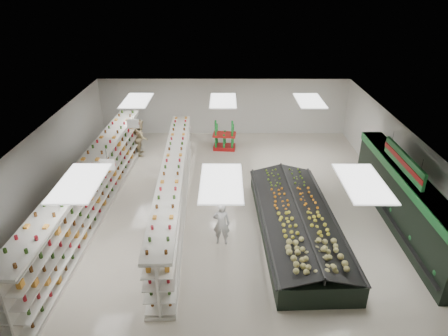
{
  "coord_description": "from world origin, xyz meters",
  "views": [
    {
      "loc": [
        0.12,
        -13.91,
        8.5
      ],
      "look_at": [
        0.05,
        0.78,
        1.27
      ],
      "focal_mm": 32.0,
      "sensor_mm": 36.0,
      "label": 1
    }
  ],
  "objects_px": {
    "gondola_left": "(92,190)",
    "gondola_center": "(174,189)",
    "shopper_main": "(221,224)",
    "soda_endcap": "(224,136)",
    "produce_island": "(297,221)",
    "shopper_background": "(141,137)"
  },
  "relations": [
    {
      "from": "shopper_main",
      "to": "shopper_background",
      "type": "bearing_deg",
      "value": -54.73
    },
    {
      "from": "gondola_left",
      "to": "shopper_main",
      "type": "distance_m",
      "value": 5.33
    },
    {
      "from": "gondola_left",
      "to": "shopper_main",
      "type": "xyz_separation_m",
      "value": [
        4.96,
        -1.93,
        -0.19
      ]
    },
    {
      "from": "gondola_center",
      "to": "shopper_main",
      "type": "xyz_separation_m",
      "value": [
        1.86,
        -2.18,
        -0.11
      ]
    },
    {
      "from": "gondola_left",
      "to": "soda_endcap",
      "type": "xyz_separation_m",
      "value": [
        5.03,
        6.33,
        -0.25
      ]
    },
    {
      "from": "gondola_center",
      "to": "produce_island",
      "type": "height_order",
      "value": "gondola_center"
    },
    {
      "from": "gondola_left",
      "to": "shopper_main",
      "type": "relative_size",
      "value": 7.82
    },
    {
      "from": "gondola_center",
      "to": "produce_island",
      "type": "distance_m",
      "value": 4.83
    },
    {
      "from": "soda_endcap",
      "to": "shopper_main",
      "type": "distance_m",
      "value": 8.26
    },
    {
      "from": "gondola_left",
      "to": "gondola_center",
      "type": "xyz_separation_m",
      "value": [
        3.1,
        0.25,
        -0.09
      ]
    },
    {
      "from": "shopper_main",
      "to": "soda_endcap",
      "type": "bearing_deg",
      "value": -84.19
    },
    {
      "from": "produce_island",
      "to": "shopper_background",
      "type": "relative_size",
      "value": 4.01
    },
    {
      "from": "shopper_background",
      "to": "soda_endcap",
      "type": "bearing_deg",
      "value": -87.41
    },
    {
      "from": "gondola_left",
      "to": "gondola_center",
      "type": "height_order",
      "value": "gondola_left"
    },
    {
      "from": "soda_endcap",
      "to": "shopper_background",
      "type": "bearing_deg",
      "value": -170.7
    },
    {
      "from": "produce_island",
      "to": "shopper_main",
      "type": "distance_m",
      "value": 2.76
    },
    {
      "from": "soda_endcap",
      "to": "shopper_background",
      "type": "xyz_separation_m",
      "value": [
        -4.26,
        -0.7,
        0.19
      ]
    },
    {
      "from": "shopper_main",
      "to": "produce_island",
      "type": "bearing_deg",
      "value": -161.25
    },
    {
      "from": "gondola_center",
      "to": "soda_endcap",
      "type": "distance_m",
      "value": 6.38
    },
    {
      "from": "soda_endcap",
      "to": "shopper_main",
      "type": "height_order",
      "value": "shopper_main"
    },
    {
      "from": "soda_endcap",
      "to": "shopper_main",
      "type": "xyz_separation_m",
      "value": [
        -0.07,
        -8.26,
        0.06
      ]
    },
    {
      "from": "gondola_left",
      "to": "shopper_background",
      "type": "xyz_separation_m",
      "value": [
        0.78,
        5.63,
        -0.06
      ]
    }
  ]
}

